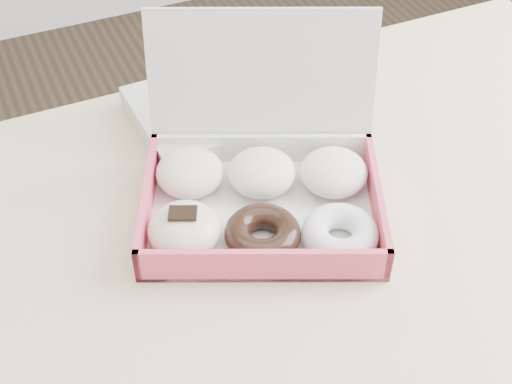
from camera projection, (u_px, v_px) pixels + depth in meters
name	position (u px, v px, depth m)	size (l,w,h in m)	color
table	(334.00, 254.00, 1.01)	(1.20, 0.80, 0.75)	#CBB985
donut_box	(260.00, 188.00, 0.95)	(0.40, 0.38, 0.23)	white
newspapers	(218.00, 111.00, 1.10)	(0.25, 0.20, 0.04)	silver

